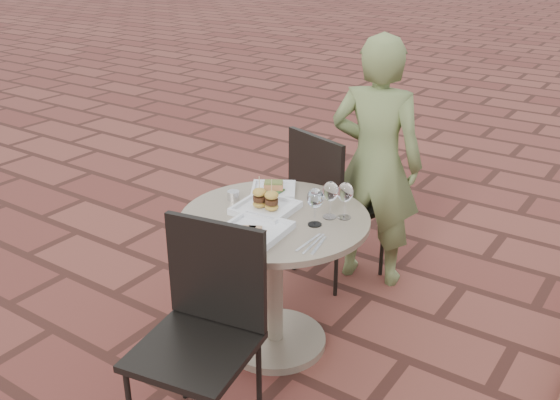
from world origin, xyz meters
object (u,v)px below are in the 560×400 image
Objects in this scene: chair_near at (205,317)px; plate_tuna at (255,229)px; chair_far at (328,195)px; cafe_table at (275,262)px; diner at (376,163)px; plate_salmon at (273,189)px; plate_sliders at (266,205)px.

chair_near is 0.48m from plate_tuna.
plate_tuna is (0.15, -0.92, 0.20)m from chair_far.
cafe_table is 0.97× the size of chair_far.
cafe_table is at bearing 73.23° from diner.
chair_far is (-0.13, 0.72, 0.07)m from cafe_table.
chair_near reaches higher than plate_salmon.
diner is at bearing 87.04° from plate_tuna.
plate_sliders is 0.96× the size of plate_tuna.
chair_near reaches higher than plate_sliders.
cafe_table is 0.61× the size of diner.
cafe_table is at bearing -17.71° from plate_sliders.
chair_far reaches higher than plate_tuna.
chair_far is at bearing 99.83° from cafe_table.
cafe_table is 0.33m from plate_tuna.
diner is 0.71m from plate_salmon.
chair_far is 0.33m from diner.
chair_near is 0.91m from plate_salmon.
cafe_table is 0.39m from plate_salmon.
chair_near reaches higher than cafe_table.
plate_salmon is (-0.26, 0.85, 0.20)m from chair_near.
plate_salmon is at bearing 96.63° from chair_near.
chair_far is 1.37m from chair_near.
chair_far is at bearing 99.46° from plate_tuna.
chair_far is 0.54m from plate_salmon.
plate_sliders is at bearing 112.11° from chair_far.
chair_near is at bearing 78.94° from diner.
plate_sliders reaches higher than plate_salmon.
diner is 5.10× the size of plate_tuna.
plate_salmon is at bearing 102.75° from chair_far.
diner is at bearing 80.05° from plate_sliders.
chair_far reaches higher than plate_sliders.
chair_far reaches higher than plate_salmon.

